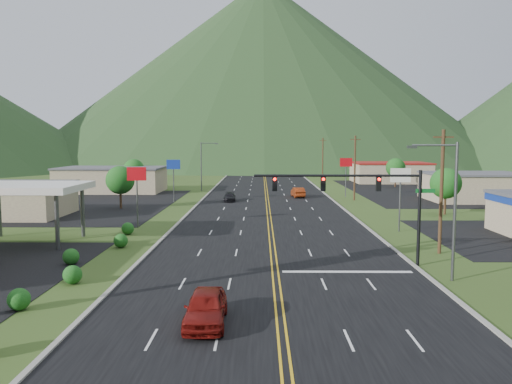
{
  "coord_description": "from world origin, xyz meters",
  "views": [
    {
      "loc": [
        -1.01,
        -21.92,
        9.01
      ],
      "look_at": [
        -1.44,
        23.01,
        4.5
      ],
      "focal_mm": 35.0,
      "sensor_mm": 36.0,
      "label": 1
    }
  ],
  "objects_px": {
    "car_dark_mid": "(230,197)",
    "car_red_far": "(298,192)",
    "streetlight_west": "(203,163)",
    "streetlight_east": "(450,202)",
    "traffic_signal": "(364,193)",
    "gas_canopy": "(25,189)",
    "car_red_near": "(206,308)"
  },
  "relations": [
    {
      "from": "traffic_signal",
      "to": "streetlight_east",
      "type": "height_order",
      "value": "streetlight_east"
    },
    {
      "from": "traffic_signal",
      "to": "car_red_near",
      "type": "distance_m",
      "value": 16.41
    },
    {
      "from": "car_dark_mid",
      "to": "car_red_far",
      "type": "bearing_deg",
      "value": 25.76
    },
    {
      "from": "traffic_signal",
      "to": "streetlight_east",
      "type": "xyz_separation_m",
      "value": [
        4.7,
        -4.0,
        -0.15
      ]
    },
    {
      "from": "traffic_signal",
      "to": "streetlight_east",
      "type": "relative_size",
      "value": 1.46
    },
    {
      "from": "car_dark_mid",
      "to": "car_red_far",
      "type": "height_order",
      "value": "car_red_far"
    },
    {
      "from": "streetlight_east",
      "to": "traffic_signal",
      "type": "bearing_deg",
      "value": 139.61
    },
    {
      "from": "streetlight_east",
      "to": "car_red_far",
      "type": "bearing_deg",
      "value": 97.02
    },
    {
      "from": "streetlight_east",
      "to": "car_dark_mid",
      "type": "height_order",
      "value": "streetlight_east"
    },
    {
      "from": "streetlight_east",
      "to": "streetlight_west",
      "type": "xyz_separation_m",
      "value": [
        -22.86,
        60.0,
        0.0
      ]
    },
    {
      "from": "car_red_near",
      "to": "traffic_signal",
      "type": "bearing_deg",
      "value": 48.69
    },
    {
      "from": "car_red_far",
      "to": "car_red_near",
      "type": "bearing_deg",
      "value": 75.45
    },
    {
      "from": "gas_canopy",
      "to": "car_dark_mid",
      "type": "height_order",
      "value": "gas_canopy"
    },
    {
      "from": "streetlight_west",
      "to": "car_red_near",
      "type": "height_order",
      "value": "streetlight_west"
    },
    {
      "from": "gas_canopy",
      "to": "streetlight_east",
      "type": "bearing_deg",
      "value": -19.88
    },
    {
      "from": "car_red_near",
      "to": "car_dark_mid",
      "type": "bearing_deg",
      "value": 91.23
    },
    {
      "from": "traffic_signal",
      "to": "streetlight_west",
      "type": "xyz_separation_m",
      "value": [
        -18.16,
        56.0,
        -0.15
      ]
    },
    {
      "from": "car_red_far",
      "to": "gas_canopy",
      "type": "bearing_deg",
      "value": 48.2
    },
    {
      "from": "streetlight_west",
      "to": "car_red_far",
      "type": "distance_m",
      "value": 20.38
    },
    {
      "from": "car_dark_mid",
      "to": "car_red_far",
      "type": "xyz_separation_m",
      "value": [
        10.85,
        5.77,
        0.17
      ]
    },
    {
      "from": "streetlight_west",
      "to": "car_red_far",
      "type": "bearing_deg",
      "value": -32.49
    },
    {
      "from": "streetlight_west",
      "to": "car_red_near",
      "type": "bearing_deg",
      "value": -83.33
    },
    {
      "from": "streetlight_west",
      "to": "car_red_far",
      "type": "xyz_separation_m",
      "value": [
        16.78,
        -10.69,
        -4.39
      ]
    },
    {
      "from": "traffic_signal",
      "to": "car_red_far",
      "type": "distance_m",
      "value": 45.56
    },
    {
      "from": "streetlight_west",
      "to": "car_dark_mid",
      "type": "distance_m",
      "value": 18.08
    },
    {
      "from": "streetlight_east",
      "to": "gas_canopy",
      "type": "bearing_deg",
      "value": 160.12
    },
    {
      "from": "car_red_far",
      "to": "streetlight_west",
      "type": "bearing_deg",
      "value": -38.3
    },
    {
      "from": "traffic_signal",
      "to": "gas_canopy",
      "type": "distance_m",
      "value": 29.59
    },
    {
      "from": "streetlight_west",
      "to": "car_dark_mid",
      "type": "relative_size",
      "value": 2.09
    },
    {
      "from": "streetlight_east",
      "to": "gas_canopy",
      "type": "distance_m",
      "value": 35.28
    },
    {
      "from": "gas_canopy",
      "to": "car_red_far",
      "type": "height_order",
      "value": "gas_canopy"
    },
    {
      "from": "traffic_signal",
      "to": "gas_canopy",
      "type": "xyz_separation_m",
      "value": [
        -28.48,
        8.0,
        -0.46
      ]
    }
  ]
}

